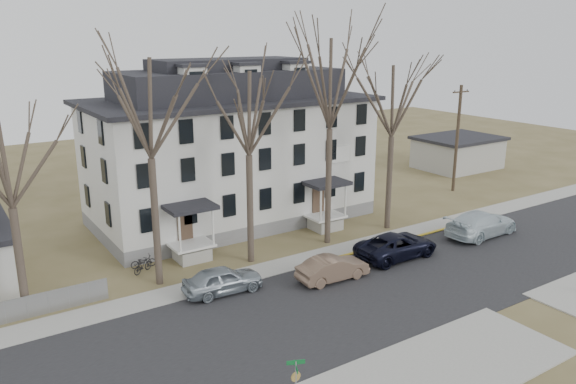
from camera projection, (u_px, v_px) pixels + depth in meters
ground at (423, 300)px, 29.99m from camera, size 120.00×120.00×0.00m
main_road at (397, 287)px, 31.60m from camera, size 120.00×10.00×0.04m
far_sidewalk at (332, 253)px, 36.42m from camera, size 120.00×2.00×0.08m
yellow_curb at (398, 242)px, 38.34m from camera, size 14.00×0.25×0.06m
boarding_house at (231, 150)px, 41.92m from camera, size 20.80×12.36×12.05m
distant_building at (458, 152)px, 59.36m from camera, size 8.50×6.50×3.35m
tree_far_left at (147, 101)px, 29.25m from camera, size 8.40×8.40×13.72m
tree_mid_left at (248, 108)px, 32.62m from camera, size 7.80×7.80×12.74m
tree_center at (331, 78)px, 35.39m from camera, size 9.00×9.00×14.70m
tree_mid_right at (393, 96)px, 38.70m from camera, size 7.80×7.80×12.74m
tree_bungalow at (6, 159)px, 26.16m from camera, size 6.60×6.60×10.78m
utility_pole_far at (457, 137)px, 49.69m from camera, size 2.00×0.28×9.50m
car_silver at (223, 280)px, 30.65m from camera, size 4.52×2.08×1.50m
car_tan at (333, 269)px, 32.26m from camera, size 4.39×1.69×1.43m
car_navy at (397, 246)px, 35.56m from camera, size 5.60×2.60×1.55m
car_white at (481, 224)px, 39.37m from camera, size 6.11×2.71×1.74m
bicycle_left at (143, 262)px, 34.02m from camera, size 1.57×0.71×0.80m
bicycle_right at (143, 266)px, 33.30m from camera, size 1.50×1.07×0.89m
street_sign at (296, 379)px, 20.40m from camera, size 0.68×0.68×2.41m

